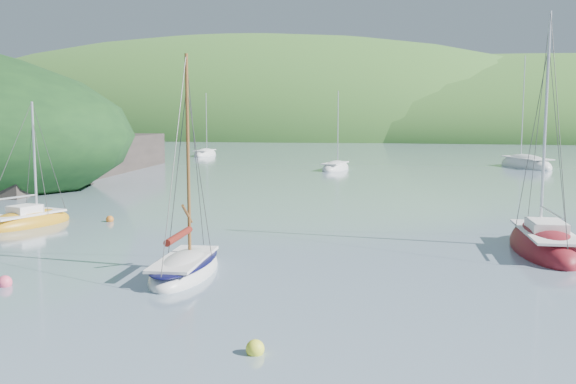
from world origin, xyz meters
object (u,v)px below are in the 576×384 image
(sailboat_yellow, at_px, (27,222))
(distant_sloop_c, at_px, (205,155))
(distant_sloop_b, at_px, (526,165))
(daysailer_white, at_px, (185,268))
(sloop_red, at_px, (545,246))
(distant_sloop_a, at_px, (336,168))

(sailboat_yellow, xyz_separation_m, distant_sloop_c, (-14.13, 56.12, -0.00))
(sailboat_yellow, distance_m, distant_sloop_c, 57.87)
(distant_sloop_b, relative_size, distant_sloop_c, 1.37)
(sailboat_yellow, xyz_separation_m, distant_sloop_b, (27.50, 46.49, 0.04))
(distant_sloop_b, bearing_deg, daysailer_white, -129.81)
(sloop_red, bearing_deg, distant_sloop_b, 79.87)
(daysailer_white, xyz_separation_m, distant_sloop_c, (-26.10, 63.17, -0.03))
(sloop_red, xyz_separation_m, distant_sloop_a, (-16.31, 37.25, -0.05))
(distant_sloop_c, bearing_deg, distant_sloop_a, -44.20)
(daysailer_white, bearing_deg, sailboat_yellow, 141.15)
(daysailer_white, relative_size, distant_sloop_c, 0.87)
(daysailer_white, height_order, distant_sloop_a, distant_sloop_a)
(distant_sloop_a, height_order, distant_sloop_c, distant_sloop_c)
(sailboat_yellow, height_order, distant_sloop_a, distant_sloop_a)
(daysailer_white, relative_size, sloop_red, 0.78)
(daysailer_white, height_order, distant_sloop_b, distant_sloop_b)
(distant_sloop_b, height_order, distant_sloop_c, distant_sloop_b)
(distant_sloop_b, distance_m, distant_sloop_c, 42.73)
(distant_sloop_a, xyz_separation_m, distant_sloop_c, (-22.40, 18.42, 0.01))
(sloop_red, height_order, distant_sloop_b, distant_sloop_b)
(daysailer_white, bearing_deg, distant_sloop_b, 65.49)
(sailboat_yellow, bearing_deg, distant_sloop_a, 90.64)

